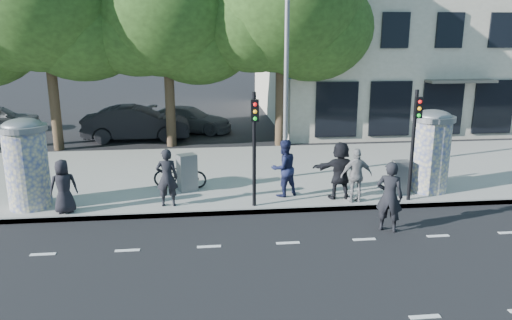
{
  "coord_description": "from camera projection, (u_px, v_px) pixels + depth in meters",
  "views": [
    {
      "loc": [
        -2.1,
        -10.15,
        5.29
      ],
      "look_at": [
        -0.59,
        3.5,
        1.65
      ],
      "focal_mm": 35.0,
      "sensor_mm": 36.0,
      "label": 1
    }
  ],
  "objects": [
    {
      "name": "bicycle",
      "position": [
        180.0,
        174.0,
        16.46
      ],
      "size": [
        0.92,
        1.85,
        0.93
      ],
      "primitive_type": "imported",
      "rotation": [
        0.0,
        0.0,
        1.39
      ],
      "color": "black",
      "rests_on": "sidewalk"
    },
    {
      "name": "ped_f",
      "position": [
        340.0,
        170.0,
        15.36
      ],
      "size": [
        1.69,
        0.65,
        1.8
      ],
      "primitive_type": "imported",
      "rotation": [
        0.0,
        0.0,
        3.11
      ],
      "color": "black",
      "rests_on": "sidewalk"
    },
    {
      "name": "ped_e",
      "position": [
        356.0,
        175.0,
        15.04
      ],
      "size": [
        1.0,
        0.59,
        1.67
      ],
      "primitive_type": "imported",
      "rotation": [
        0.0,
        0.0,
        3.18
      ],
      "color": "gray",
      "rests_on": "sidewalk"
    },
    {
      "name": "car_mid",
      "position": [
        137.0,
        123.0,
        24.14
      ],
      "size": [
        1.89,
        5.1,
        1.67
      ],
      "primitive_type": "imported",
      "rotation": [
        0.0,
        0.0,
        1.6
      ],
      "color": "black",
      "rests_on": "ground"
    },
    {
      "name": "ped_c",
      "position": [
        284.0,
        168.0,
        15.6
      ],
      "size": [
        1.08,
        0.97,
        1.8
      ],
      "primitive_type": "imported",
      "rotation": [
        0.0,
        0.0,
        3.55
      ],
      "color": "#191E40",
      "rests_on": "sidewalk"
    },
    {
      "name": "lane_dash_far",
      "position": [
        288.0,
        243.0,
        12.67
      ],
      "size": [
        32.0,
        0.12,
        0.01
      ],
      "primitive_type": "cube",
      "color": "silver",
      "rests_on": "ground"
    },
    {
      "name": "ground",
      "position": [
        299.0,
        269.0,
        11.33
      ],
      "size": [
        120.0,
        120.0,
        0.0
      ],
      "primitive_type": "plane",
      "color": "black",
      "rests_on": "ground"
    },
    {
      "name": "street_lamp",
      "position": [
        287.0,
        44.0,
        16.56
      ],
      "size": [
        0.25,
        0.93,
        8.0
      ],
      "color": "slate",
      "rests_on": "sidewalk"
    },
    {
      "name": "ped_a",
      "position": [
        63.0,
        186.0,
        14.17
      ],
      "size": [
        0.88,
        0.71,
        1.57
      ],
      "primitive_type": "imported",
      "rotation": [
        0.0,
        0.0,
        3.46
      ],
      "color": "black",
      "rests_on": "sidewalk"
    },
    {
      "name": "building",
      "position": [
        432.0,
        16.0,
        30.28
      ],
      "size": [
        20.3,
        15.85,
        12.0
      ],
      "color": "#AAA38E",
      "rests_on": "ground"
    },
    {
      "name": "sidewalk",
      "position": [
        260.0,
        173.0,
        18.51
      ],
      "size": [
        40.0,
        8.0,
        0.15
      ],
      "primitive_type": "cube",
      "color": "gray",
      "rests_on": "ground"
    },
    {
      "name": "traffic_pole_far",
      "position": [
        414.0,
        134.0,
        14.85
      ],
      "size": [
        0.22,
        0.31,
        3.4
      ],
      "color": "black",
      "rests_on": "sidewalk"
    },
    {
      "name": "car_right",
      "position": [
        188.0,
        119.0,
        26.11
      ],
      "size": [
        3.11,
        4.92,
        1.33
      ],
      "primitive_type": "imported",
      "rotation": [
        0.0,
        0.0,
        1.28
      ],
      "color": "#4F5056",
      "rests_on": "ground"
    },
    {
      "name": "man_road",
      "position": [
        389.0,
        197.0,
        13.23
      ],
      "size": [
        0.84,
        0.74,
        1.93
      ],
      "primitive_type": "imported",
      "rotation": [
        0.0,
        0.0,
        2.65
      ],
      "color": "black",
      "rests_on": "ground"
    },
    {
      "name": "tree_near_left",
      "position": [
        166.0,
        10.0,
        21.61
      ],
      "size": [
        6.8,
        6.8,
        8.97
      ],
      "color": "#38281C",
      "rests_on": "ground"
    },
    {
      "name": "ad_column_left",
      "position": [
        26.0,
        161.0,
        14.49
      ],
      "size": [
        1.36,
        1.36,
        2.65
      ],
      "color": "beige",
      "rests_on": "sidewalk"
    },
    {
      "name": "curb",
      "position": [
        275.0,
        211.0,
        14.72
      ],
      "size": [
        40.0,
        0.1,
        0.16
      ],
      "primitive_type": "cube",
      "color": "slate",
      "rests_on": "ground"
    },
    {
      "name": "ad_column_right",
      "position": [
        431.0,
        149.0,
        16.0
      ],
      "size": [
        1.36,
        1.36,
        2.65
      ],
      "color": "beige",
      "rests_on": "sidewalk"
    },
    {
      "name": "ped_b",
      "position": [
        167.0,
        178.0,
        14.7
      ],
      "size": [
        0.64,
        0.43,
        1.75
      ],
      "primitive_type": "imported",
      "rotation": [
        0.0,
        0.0,
        3.13
      ],
      "color": "black",
      "rests_on": "sidewalk"
    },
    {
      "name": "tree_center",
      "position": [
        281.0,
        4.0,
        21.69
      ],
      "size": [
        7.0,
        7.0,
        9.3
      ],
      "color": "#38281C",
      "rests_on": "ground"
    },
    {
      "name": "cabinet_right",
      "position": [
        401.0,
        177.0,
        15.89
      ],
      "size": [
        0.52,
        0.38,
        1.08
      ],
      "primitive_type": "cube",
      "rotation": [
        0.0,
        0.0,
        -0.0
      ],
      "color": "slate",
      "rests_on": "sidewalk"
    },
    {
      "name": "cabinet_left",
      "position": [
        187.0,
        173.0,
        16.17
      ],
      "size": [
        0.7,
        0.61,
        1.21
      ],
      "primitive_type": "cube",
      "rotation": [
        0.0,
        0.0,
        0.4
      ],
      "color": "slate",
      "rests_on": "sidewalk"
    },
    {
      "name": "traffic_pole_near",
      "position": [
        254.0,
        138.0,
        14.34
      ],
      "size": [
        0.22,
        0.31,
        3.4
      ],
      "color": "black",
      "rests_on": "sidewalk"
    }
  ]
}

